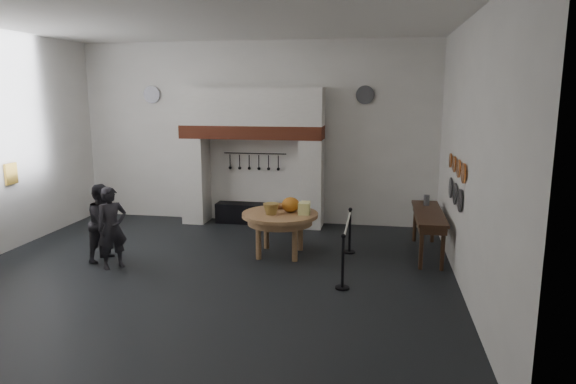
% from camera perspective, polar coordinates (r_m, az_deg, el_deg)
% --- Properties ---
extents(floor, '(9.00, 8.00, 0.02)m').
position_cam_1_polar(floor, '(9.66, -9.17, -8.89)').
color(floor, black).
rests_on(floor, ground).
extents(ceiling, '(9.00, 8.00, 0.02)m').
position_cam_1_polar(ceiling, '(9.17, -10.08, 18.60)').
color(ceiling, silver).
rests_on(ceiling, wall_back).
extents(wall_back, '(9.00, 0.02, 4.50)m').
position_cam_1_polar(wall_back, '(12.96, -3.65, 6.53)').
color(wall_back, white).
rests_on(wall_back, floor).
extents(wall_front, '(9.00, 0.02, 4.50)m').
position_cam_1_polar(wall_front, '(5.58, -23.46, -0.45)').
color(wall_front, white).
rests_on(wall_front, floor).
extents(wall_right, '(0.02, 8.00, 4.50)m').
position_cam_1_polar(wall_right, '(8.73, 19.51, 3.70)').
color(wall_right, white).
rests_on(wall_right, floor).
extents(chimney_pier_left, '(0.55, 0.70, 2.15)m').
position_cam_1_polar(chimney_pier_left, '(13.20, -10.18, 1.33)').
color(chimney_pier_left, silver).
rests_on(chimney_pier_left, floor).
extents(chimney_pier_right, '(0.55, 0.70, 2.15)m').
position_cam_1_polar(chimney_pier_right, '(12.50, 2.62, 0.94)').
color(chimney_pier_right, silver).
rests_on(chimney_pier_right, floor).
extents(hearth_brick_band, '(3.50, 0.72, 0.32)m').
position_cam_1_polar(hearth_brick_band, '(12.62, -4.03, 6.68)').
color(hearth_brick_band, '#9E442B').
rests_on(hearth_brick_band, chimney_pier_left).
extents(chimney_hood, '(3.50, 0.70, 0.90)m').
position_cam_1_polar(chimney_hood, '(12.58, -4.07, 9.45)').
color(chimney_hood, silver).
rests_on(chimney_hood, hearth_brick_band).
extents(iron_range, '(1.90, 0.45, 0.50)m').
position_cam_1_polar(iron_range, '(13.01, -3.83, -2.38)').
color(iron_range, black).
rests_on(iron_range, floor).
extents(utensil_rail, '(1.60, 0.02, 0.02)m').
position_cam_1_polar(utensil_rail, '(12.93, -3.70, 4.30)').
color(utensil_rail, black).
rests_on(utensil_rail, wall_back).
extents(wall_plaque, '(0.05, 0.34, 0.44)m').
position_cam_1_polar(wall_plaque, '(12.11, -28.41, 1.80)').
color(wall_plaque, gold).
rests_on(wall_plaque, wall_left).
extents(work_table, '(1.62, 1.62, 0.07)m').
position_cam_1_polar(work_table, '(10.35, -0.90, -2.52)').
color(work_table, '#AB8550').
rests_on(work_table, floor).
extents(pumpkin, '(0.36, 0.36, 0.31)m').
position_cam_1_polar(pumpkin, '(10.37, 0.29, -1.42)').
color(pumpkin, orange).
rests_on(pumpkin, work_table).
extents(cheese_block_big, '(0.22, 0.22, 0.24)m').
position_cam_1_polar(cheese_block_big, '(10.18, 1.81, -1.86)').
color(cheese_block_big, '#E2E187').
rests_on(cheese_block_big, work_table).
extents(cheese_block_small, '(0.18, 0.18, 0.20)m').
position_cam_1_polar(cheese_block_small, '(10.48, 1.94, -1.60)').
color(cheese_block_small, '#FCEF97').
rests_on(cheese_block_small, work_table).
extents(wicker_basket, '(0.34, 0.34, 0.22)m').
position_cam_1_polar(wicker_basket, '(10.20, -1.89, -1.89)').
color(wicker_basket, olive).
rests_on(wicker_basket, work_table).
extents(bread_loaf, '(0.31, 0.18, 0.13)m').
position_cam_1_polar(bread_loaf, '(10.68, -1.07, -1.54)').
color(bread_loaf, olive).
rests_on(bread_loaf, work_table).
extents(visitor_near, '(0.65, 0.67, 1.55)m').
position_cam_1_polar(visitor_near, '(10.15, -18.97, -3.78)').
color(visitor_near, black).
rests_on(visitor_near, floor).
extents(visitor_far, '(0.69, 0.83, 1.52)m').
position_cam_1_polar(visitor_far, '(10.69, -19.82, -3.19)').
color(visitor_far, black).
rests_on(visitor_far, floor).
extents(side_table, '(0.55, 2.20, 0.06)m').
position_cam_1_polar(side_table, '(10.72, 15.37, -2.28)').
color(side_table, '#3D2716').
rests_on(side_table, floor).
extents(pewter_jug, '(0.12, 0.12, 0.22)m').
position_cam_1_polar(pewter_jug, '(11.28, 15.14, -0.89)').
color(pewter_jug, '#54555A').
rests_on(pewter_jug, side_table).
extents(copper_pan_a, '(0.03, 0.34, 0.34)m').
position_cam_1_polar(copper_pan_a, '(8.96, 18.93, 1.97)').
color(copper_pan_a, '#C6662D').
rests_on(copper_pan_a, wall_right).
extents(copper_pan_b, '(0.03, 0.32, 0.32)m').
position_cam_1_polar(copper_pan_b, '(9.50, 18.44, 2.49)').
color(copper_pan_b, '#C6662D').
rests_on(copper_pan_b, wall_right).
extents(copper_pan_c, '(0.03, 0.30, 0.30)m').
position_cam_1_polar(copper_pan_c, '(10.04, 18.00, 2.95)').
color(copper_pan_c, '#C6662D').
rests_on(copper_pan_c, wall_right).
extents(copper_pan_d, '(0.03, 0.28, 0.28)m').
position_cam_1_polar(copper_pan_d, '(10.58, 17.61, 3.37)').
color(copper_pan_d, '#C6662D').
rests_on(copper_pan_d, wall_right).
extents(pewter_plate_left, '(0.03, 0.40, 0.40)m').
position_cam_1_polar(pewter_plate_left, '(9.24, 18.56, -0.89)').
color(pewter_plate_left, '#4C4C51').
rests_on(pewter_plate_left, wall_right).
extents(pewter_plate_mid, '(0.03, 0.40, 0.40)m').
position_cam_1_polar(pewter_plate_mid, '(9.82, 18.06, -0.18)').
color(pewter_plate_mid, '#4C4C51').
rests_on(pewter_plate_mid, wall_right).
extents(pewter_plate_right, '(0.03, 0.40, 0.40)m').
position_cam_1_polar(pewter_plate_right, '(10.41, 17.62, 0.46)').
color(pewter_plate_right, '#4C4C51').
rests_on(pewter_plate_right, wall_right).
extents(pewter_plate_back_left, '(0.44, 0.03, 0.44)m').
position_cam_1_polar(pewter_plate_back_left, '(13.78, -14.90, 10.42)').
color(pewter_plate_back_left, '#4C4C51').
rests_on(pewter_plate_back_left, wall_back).
extents(pewter_plate_back_right, '(0.44, 0.03, 0.44)m').
position_cam_1_polar(pewter_plate_back_right, '(12.52, 8.56, 10.63)').
color(pewter_plate_back_right, '#4C4C51').
rests_on(pewter_plate_back_right, wall_back).
extents(barrier_post_near, '(0.05, 0.05, 0.90)m').
position_cam_1_polar(barrier_post_near, '(8.73, 6.10, -7.88)').
color(barrier_post_near, black).
rests_on(barrier_post_near, floor).
extents(barrier_post_far, '(0.05, 0.05, 0.90)m').
position_cam_1_polar(barrier_post_far, '(10.63, 6.88, -4.40)').
color(barrier_post_far, black).
rests_on(barrier_post_far, floor).
extents(barrier_rope, '(0.04, 2.00, 0.04)m').
position_cam_1_polar(barrier_rope, '(9.57, 6.58, -3.68)').
color(barrier_rope, silver).
rests_on(barrier_rope, barrier_post_near).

